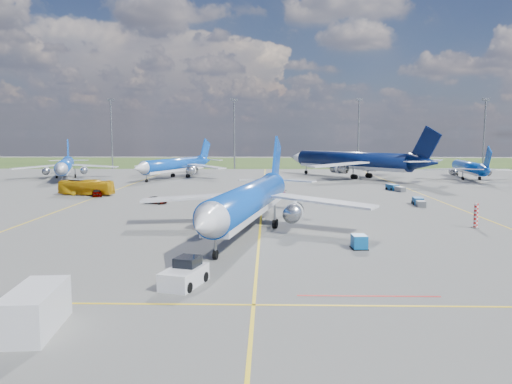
{
  "coord_description": "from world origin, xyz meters",
  "views": [
    {
      "loc": [
        0.93,
        -51.93,
        11.24
      ],
      "look_at": [
        -0.58,
        10.58,
        4.0
      ],
      "focal_mm": 35.0,
      "sensor_mm": 36.0,
      "label": 1
    }
  ],
  "objects_px": {
    "service_van": "(35,310)",
    "uld_container": "(359,242)",
    "bg_jet_nnw": "(175,178)",
    "baggage_tug_e": "(395,188)",
    "baggage_tug_c": "(262,184)",
    "service_car_c": "(276,193)",
    "main_airliner": "(250,231)",
    "pushback_tug": "(185,274)",
    "bg_jet_ne": "(469,179)",
    "bg_jet_nw": "(66,179)",
    "service_car_b": "(156,200)",
    "service_car_a": "(97,193)",
    "baggage_tug_w": "(419,202)",
    "warning_post": "(476,216)",
    "bg_jet_n": "(351,178)",
    "apron_bus": "(86,188)"
  },
  "relations": [
    {
      "from": "main_airliner",
      "to": "service_van",
      "type": "xyz_separation_m",
      "value": [
        -11.22,
        -29.9,
        1.24
      ]
    },
    {
      "from": "bg_jet_n",
      "to": "baggage_tug_c",
      "type": "bearing_deg",
      "value": 3.77
    },
    {
      "from": "bg_jet_nnw",
      "to": "baggage_tug_e",
      "type": "distance_m",
      "value": 56.59
    },
    {
      "from": "bg_jet_n",
      "to": "service_car_a",
      "type": "height_order",
      "value": "bg_jet_n"
    },
    {
      "from": "service_car_a",
      "to": "baggage_tug_w",
      "type": "xyz_separation_m",
      "value": [
        55.25,
        -10.15,
        -0.16
      ]
    },
    {
      "from": "bg_jet_nnw",
      "to": "service_car_b",
      "type": "xyz_separation_m",
      "value": [
        5.63,
        -47.32,
        0.56
      ]
    },
    {
      "from": "baggage_tug_c",
      "to": "service_car_c",
      "type": "bearing_deg",
      "value": -65.18
    },
    {
      "from": "bg_jet_n",
      "to": "pushback_tug",
      "type": "distance_m",
      "value": 97.92
    },
    {
      "from": "bg_jet_nw",
      "to": "pushback_tug",
      "type": "bearing_deg",
      "value": -81.77
    },
    {
      "from": "bg_jet_nw",
      "to": "uld_container",
      "type": "distance_m",
      "value": 97.46
    },
    {
      "from": "pushback_tug",
      "to": "baggage_tug_c",
      "type": "height_order",
      "value": "pushback_tug"
    },
    {
      "from": "bg_jet_ne",
      "to": "service_car_b",
      "type": "height_order",
      "value": "bg_jet_ne"
    },
    {
      "from": "uld_container",
      "to": "baggage_tug_w",
      "type": "bearing_deg",
      "value": 60.35
    },
    {
      "from": "bg_jet_n",
      "to": "baggage_tug_e",
      "type": "xyz_separation_m",
      "value": [
        3.79,
        -29.84,
        0.55
      ]
    },
    {
      "from": "main_airliner",
      "to": "pushback_tug",
      "type": "bearing_deg",
      "value": -89.97
    },
    {
      "from": "service_car_b",
      "to": "baggage_tug_c",
      "type": "relative_size",
      "value": 0.74
    },
    {
      "from": "bg_jet_n",
      "to": "main_airliner",
      "type": "bearing_deg",
      "value": 29.97
    },
    {
      "from": "warning_post",
      "to": "service_car_a",
      "type": "relative_size",
      "value": 0.74
    },
    {
      "from": "bg_jet_ne",
      "to": "warning_post",
      "type": "bearing_deg",
      "value": 75.37
    },
    {
      "from": "service_car_a",
      "to": "apron_bus",
      "type": "bearing_deg",
      "value": 127.98
    },
    {
      "from": "service_car_b",
      "to": "service_car_c",
      "type": "bearing_deg",
      "value": -40.12
    },
    {
      "from": "bg_jet_nnw",
      "to": "bg_jet_ne",
      "type": "distance_m",
      "value": 74.62
    },
    {
      "from": "main_airliner",
      "to": "service_car_b",
      "type": "bearing_deg",
      "value": 136.13
    },
    {
      "from": "service_van",
      "to": "uld_container",
      "type": "bearing_deg",
      "value": 38.05
    },
    {
      "from": "service_car_b",
      "to": "service_car_c",
      "type": "height_order",
      "value": "service_car_c"
    },
    {
      "from": "service_car_b",
      "to": "service_car_c",
      "type": "distance_m",
      "value": 22.0
    },
    {
      "from": "uld_container",
      "to": "service_car_b",
      "type": "distance_m",
      "value": 41.89
    },
    {
      "from": "bg_jet_ne",
      "to": "service_van",
      "type": "distance_m",
      "value": 118.11
    },
    {
      "from": "bg_jet_nnw",
      "to": "main_airliner",
      "type": "relative_size",
      "value": 0.92
    },
    {
      "from": "bg_jet_ne",
      "to": "uld_container",
      "type": "bearing_deg",
      "value": 68.29
    },
    {
      "from": "service_car_c",
      "to": "baggage_tug_e",
      "type": "height_order",
      "value": "baggage_tug_e"
    },
    {
      "from": "bg_jet_nw",
      "to": "uld_container",
      "type": "bearing_deg",
      "value": -70.41
    },
    {
      "from": "service_van",
      "to": "baggage_tug_e",
      "type": "xyz_separation_m",
      "value": [
        38.9,
        72.94,
        -0.69
      ]
    },
    {
      "from": "pushback_tug",
      "to": "service_car_c",
      "type": "xyz_separation_m",
      "value": [
        7.61,
        53.83,
        -0.24
      ]
    },
    {
      "from": "service_van",
      "to": "service_car_c",
      "type": "relative_size",
      "value": 1.4
    },
    {
      "from": "service_van",
      "to": "baggage_tug_w",
      "type": "distance_m",
      "value": 64.09
    },
    {
      "from": "bg_jet_n",
      "to": "uld_container",
      "type": "distance_m",
      "value": 82.47
    },
    {
      "from": "bg_jet_ne",
      "to": "pushback_tug",
      "type": "height_order",
      "value": "bg_jet_ne"
    },
    {
      "from": "baggage_tug_w",
      "to": "service_van",
      "type": "bearing_deg",
      "value": -118.91
    },
    {
      "from": "warning_post",
      "to": "service_car_a",
      "type": "xyz_separation_m",
      "value": [
        -56.24,
        29.53,
        -0.81
      ]
    },
    {
      "from": "bg_jet_nw",
      "to": "service_van",
      "type": "relative_size",
      "value": 6.49
    },
    {
      "from": "bg_jet_nw",
      "to": "bg_jet_nnw",
      "type": "distance_m",
      "value": 27.65
    },
    {
      "from": "apron_bus",
      "to": "baggage_tug_e",
      "type": "bearing_deg",
      "value": -71.24
    },
    {
      "from": "bg_jet_nnw",
      "to": "service_car_c",
      "type": "distance_m",
      "value": 45.31
    },
    {
      "from": "bg_jet_ne",
      "to": "baggage_tug_w",
      "type": "height_order",
      "value": "bg_jet_ne"
    },
    {
      "from": "bg_jet_nw",
      "to": "warning_post",
      "type": "bearing_deg",
      "value": -59.15
    },
    {
      "from": "bg_jet_ne",
      "to": "apron_bus",
      "type": "height_order",
      "value": "bg_jet_ne"
    },
    {
      "from": "bg_jet_ne",
      "to": "service_car_b",
      "type": "distance_m",
      "value": 83.05
    },
    {
      "from": "service_car_c",
      "to": "baggage_tug_c",
      "type": "distance_m",
      "value": 16.57
    },
    {
      "from": "service_car_c",
      "to": "warning_post",
      "type": "bearing_deg",
      "value": -0.3
    }
  ]
}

